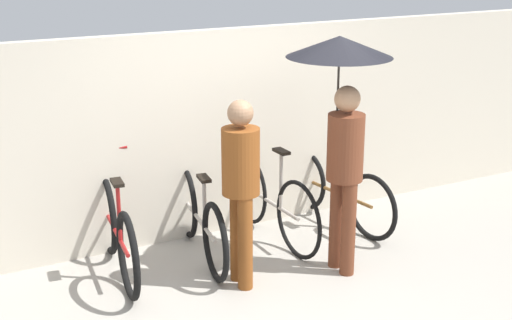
% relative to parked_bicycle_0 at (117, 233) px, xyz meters
% --- Properties ---
extents(ground_plane, '(30.00, 30.00, 0.00)m').
position_rel_parked_bicycle_0_xyz_m(ground_plane, '(1.19, -1.34, -0.39)').
color(ground_plane, '#9E998E').
extents(back_wall, '(10.37, 0.12, 2.05)m').
position_rel_parked_bicycle_0_xyz_m(back_wall, '(1.19, 0.50, 0.64)').
color(back_wall, beige).
rests_on(back_wall, ground).
extents(parked_bicycle_0, '(0.44, 1.70, 1.04)m').
position_rel_parked_bicycle_0_xyz_m(parked_bicycle_0, '(0.00, 0.00, 0.00)').
color(parked_bicycle_0, black).
rests_on(parked_bicycle_0, ground).
extents(parked_bicycle_1, '(0.44, 1.72, 0.97)m').
position_rel_parked_bicycle_0_xyz_m(parked_bicycle_1, '(0.79, -0.01, -0.02)').
color(parked_bicycle_1, black).
rests_on(parked_bicycle_1, ground).
extents(parked_bicycle_2, '(0.44, 1.73, 1.08)m').
position_rel_parked_bicycle_0_xyz_m(parked_bicycle_2, '(1.58, 0.03, 0.01)').
color(parked_bicycle_2, black).
rests_on(parked_bicycle_2, ground).
extents(parked_bicycle_3, '(0.44, 1.71, 1.07)m').
position_rel_parked_bicycle_0_xyz_m(parked_bicycle_3, '(2.37, 0.07, -0.03)').
color(parked_bicycle_3, black).
rests_on(parked_bicycle_3, ground).
extents(pedestrian_leading, '(0.32, 0.32, 1.64)m').
position_rel_parked_bicycle_0_xyz_m(pedestrian_leading, '(0.88, -0.70, 0.57)').
color(pedestrian_leading, brown).
rests_on(pedestrian_leading, ground).
extents(pedestrian_center, '(0.91, 0.91, 2.10)m').
position_rel_parked_bicycle_0_xyz_m(pedestrian_center, '(1.80, -0.79, 1.21)').
color(pedestrian_center, brown).
rests_on(pedestrian_center, ground).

